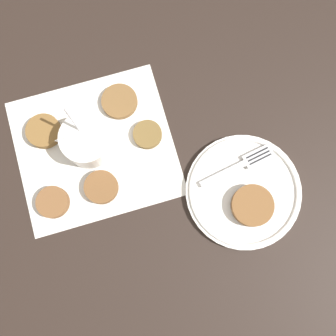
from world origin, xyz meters
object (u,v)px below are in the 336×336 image
fritter_on_plate (252,206)px  fork (245,163)px  serving_plate (243,191)px  sauce_bowl (87,141)px

fritter_on_plate → fork: bearing=-87.7°
serving_plate → fritter_on_plate: 0.04m
sauce_bowl → fork: (-0.31, 0.07, -0.01)m
sauce_bowl → fritter_on_plate: size_ratio=1.52×
serving_plate → fork: size_ratio=1.47×
fritter_on_plate → fork: 0.09m
serving_plate → fork: bearing=-97.0°
fork → fritter_on_plate: bearing=92.3°
serving_plate → fork: 0.06m
fritter_on_plate → serving_plate: bearing=-72.1°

